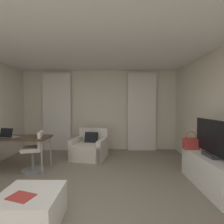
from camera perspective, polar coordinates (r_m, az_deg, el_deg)
name	(u,v)px	position (r m, az deg, el deg)	size (l,w,h in m)	color
ground_plane	(83,201)	(2.93, -9.81, -27.73)	(12.00, 12.00, 0.00)	gray
wall_window	(100,110)	(5.55, -4.24, 0.63)	(5.12, 0.06, 2.60)	beige
ceiling	(82,26)	(2.79, -10.24, 26.92)	(5.12, 6.12, 0.06)	white
curtain_left_panel	(57,112)	(5.70, -18.25, 0.07)	(0.90, 0.06, 2.50)	silver
curtain_right_panel	(142,112)	(5.47, 10.14, 0.06)	(0.90, 0.06, 2.50)	silver
armchair	(90,148)	(4.81, -7.49, -12.06)	(1.02, 1.03, 0.80)	silver
desk	(17,140)	(4.40, -29.67, -8.18)	(1.44, 0.60, 0.75)	#4C3828
desk_chair	(35,154)	(4.19, -24.86, -12.71)	(0.48, 0.48, 0.88)	gray
laptop	(9,135)	(4.37, -31.62, -6.83)	(0.37, 0.32, 0.22)	#ADADB2
coffee_table	(30,209)	(2.56, -26.08, -27.50)	(0.72, 0.68, 0.41)	white
magazine_open	(21,197)	(2.40, -28.51, -24.01)	(0.33, 0.28, 0.01)	#B73833
tv_console	(211,172)	(3.59, 30.59, -17.24)	(0.47, 1.36, 0.57)	white
tv_flatscreen	(213,139)	(3.41, 31.07, -8.02)	(0.20, 1.03, 0.65)	#333338
handbag_primary	(191,143)	(3.82, 25.30, -9.61)	(0.30, 0.14, 0.37)	#B73833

